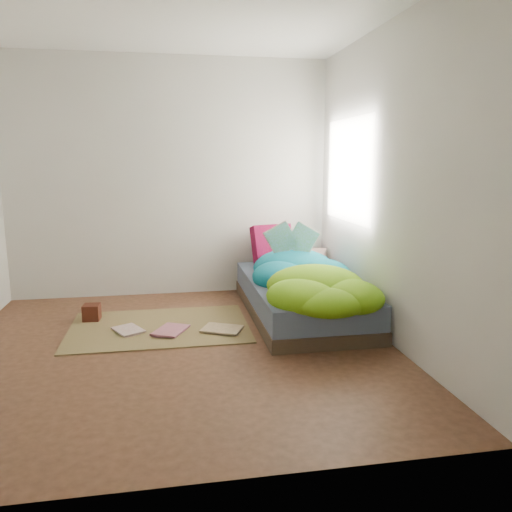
{
  "coord_description": "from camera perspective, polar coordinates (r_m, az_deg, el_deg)",
  "views": [
    {
      "loc": [
        -0.05,
        -3.87,
        1.5
      ],
      "look_at": [
        0.78,
        0.75,
        0.6
      ],
      "focal_mm": 35.0,
      "sensor_mm": 36.0,
      "label": 1
    }
  ],
  "objects": [
    {
      "name": "open_book",
      "position": [
        5.02,
        4.14,
        3.05
      ],
      "size": [
        0.46,
        0.19,
        0.27
      ],
      "primitive_type": null,
      "rotation": [
        0.0,
        0.0,
        -0.22
      ],
      "color": "#2A8032",
      "rests_on": "duvet"
    },
    {
      "name": "floor_book_c",
      "position": [
        4.37,
        -4.43,
        -8.86
      ],
      "size": [
        0.41,
        0.37,
        0.03
      ],
      "primitive_type": "imported",
      "rotation": [
        0.0,
        0.0,
        1.13
      ],
      "color": "tan",
      "rests_on": "rug"
    },
    {
      "name": "rug",
      "position": [
        4.67,
        -10.96,
        -7.97
      ],
      "size": [
        1.6,
        1.1,
        0.01
      ],
      "primitive_type": "cube",
      "color": "brown",
      "rests_on": "ground"
    },
    {
      "name": "floor_book_b",
      "position": [
        4.54,
        -11.1,
        -8.23
      ],
      "size": [
        0.36,
        0.4,
        0.03
      ],
      "primitive_type": "imported",
      "rotation": [
        0.0,
        0.0,
        -0.47
      ],
      "color": "#BA6B6F",
      "rests_on": "rug"
    },
    {
      "name": "wooden_box",
      "position": [
        4.99,
        -18.26,
        -6.12
      ],
      "size": [
        0.16,
        0.16,
        0.15
      ],
      "primitive_type": "cube",
      "rotation": [
        0.0,
        0.0,
        -0.08
      ],
      "color": "#3B0E0D",
      "rests_on": "rug"
    },
    {
      "name": "room_walls",
      "position": [
        3.88,
        -9.48,
        12.61
      ],
      "size": [
        3.54,
        3.54,
        2.62
      ],
      "color": "beige",
      "rests_on": "ground"
    },
    {
      "name": "pillow_floral",
      "position": [
        5.69,
        4.86,
        -0.22
      ],
      "size": [
        0.69,
        0.59,
        0.13
      ],
      "primitive_type": "cube",
      "rotation": [
        0.0,
        0.0,
        -0.46
      ],
      "color": "beige",
      "rests_on": "bed"
    },
    {
      "name": "bed",
      "position": [
        4.95,
        5.12,
        -4.76
      ],
      "size": [
        1.0,
        2.0,
        0.34
      ],
      "color": "#3A2D1F",
      "rests_on": "ground"
    },
    {
      "name": "floor_book_a",
      "position": [
        4.56,
        -15.58,
        -8.44
      ],
      "size": [
        0.32,
        0.35,
        0.02
      ],
      "primitive_type": "imported",
      "rotation": [
        0.0,
        0.0,
        0.5
      ],
      "color": "beige",
      "rests_on": "rug"
    },
    {
      "name": "pillow_magenta",
      "position": [
        5.57,
        1.9,
        1.24
      ],
      "size": [
        0.47,
        0.23,
        0.45
      ],
      "primitive_type": "cube",
      "rotation": [
        0.0,
        0.0,
        0.22
      ],
      "color": "#4D0520",
      "rests_on": "bed"
    },
    {
      "name": "duvet",
      "position": [
        4.66,
        5.9,
        -1.43
      ],
      "size": [
        0.96,
        1.84,
        0.34
      ],
      "primitive_type": null,
      "color": "#085E7E",
      "rests_on": "bed"
    },
    {
      "name": "ground",
      "position": [
        4.15,
        -8.94,
        -10.42
      ],
      "size": [
        3.5,
        3.5,
        0.0
      ],
      "primitive_type": "cube",
      "color": "#432819",
      "rests_on": "ground"
    }
  ]
}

